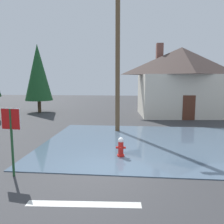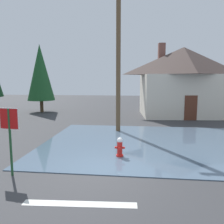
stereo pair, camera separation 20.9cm
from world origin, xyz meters
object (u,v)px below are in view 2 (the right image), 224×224
(stop_sign_near, at_px, (10,128))
(pine_tree_tall_left, at_px, (40,73))
(fire_hydrant, at_px, (120,147))
(utility_pole, at_px, (118,50))
(house, at_px, (183,81))

(stop_sign_near, bearing_deg, pine_tree_tall_left, 109.70)
(fire_hydrant, bearing_deg, utility_pole, 95.94)
(pine_tree_tall_left, bearing_deg, house, -2.81)
(fire_hydrant, relative_size, utility_pole, 0.09)
(utility_pole, xyz_separation_m, pine_tree_tall_left, (-8.44, 7.96, -1.09))
(utility_pole, height_order, house, utility_pole)
(utility_pole, distance_m, pine_tree_tall_left, 11.65)
(utility_pole, relative_size, house, 1.18)
(fire_hydrant, height_order, utility_pole, utility_pole)
(pine_tree_tall_left, bearing_deg, utility_pole, -43.31)
(house, bearing_deg, fire_hydrant, -110.71)
(fire_hydrant, distance_m, utility_pole, 6.80)
(stop_sign_near, xyz_separation_m, house, (8.13, 14.60, 1.51))
(utility_pole, xyz_separation_m, house, (5.15, 7.29, -1.86))
(stop_sign_near, relative_size, fire_hydrant, 2.75)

